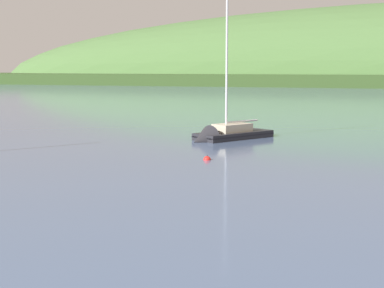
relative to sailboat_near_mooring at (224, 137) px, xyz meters
name	(u,v)px	position (x,y,z in m)	size (l,w,h in m)	color
sailboat_near_mooring	(224,137)	(0.00, 0.00, 0.00)	(6.36, 8.81, 13.71)	#232328
mooring_buoy_foreground	(207,160)	(2.71, -11.29, -0.22)	(0.54, 0.54, 0.62)	red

